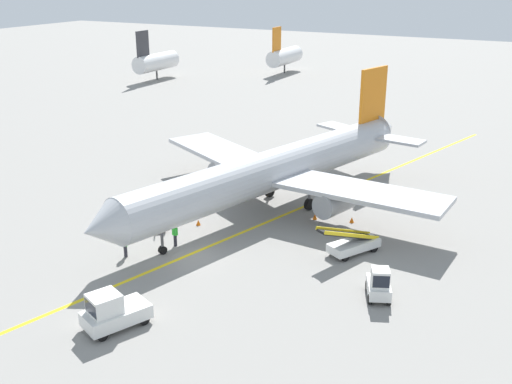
# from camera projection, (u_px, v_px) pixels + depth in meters

# --- Properties ---
(ground_plane) EXTENTS (300.00, 300.00, 0.00)m
(ground_plane) POSITION_uv_depth(u_px,v_px,m) (189.00, 256.00, 42.25)
(ground_plane) COLOR gray
(taxi_line_yellow) EXTENTS (21.84, 77.12, 0.01)m
(taxi_line_yellow) POSITION_uv_depth(u_px,v_px,m) (241.00, 233.00, 45.82)
(taxi_line_yellow) COLOR yellow
(taxi_line_yellow) RESTS_ON ground
(airliner) EXTENTS (27.83, 34.76, 10.10)m
(airliner) POSITION_uv_depth(u_px,v_px,m) (278.00, 169.00, 49.56)
(airliner) COLOR #B2B5BA
(airliner) RESTS_ON ground
(pushback_tug) EXTENTS (3.17, 4.06, 2.20)m
(pushback_tug) POSITION_uv_depth(u_px,v_px,m) (112.00, 312.00, 33.47)
(pushback_tug) COLOR silver
(pushback_tug) RESTS_ON ground
(baggage_tug_near_wing) EXTENTS (2.14, 2.72, 2.10)m
(baggage_tug_near_wing) POSITION_uv_depth(u_px,v_px,m) (379.00, 285.00, 36.46)
(baggage_tug_near_wing) COLOR silver
(baggage_tug_near_wing) RESTS_ON ground
(belt_loader_forward_hold) EXTENTS (3.50, 4.99, 2.59)m
(belt_loader_forward_hold) POSITION_uv_depth(u_px,v_px,m) (353.00, 243.00, 42.31)
(belt_loader_forward_hold) COLOR silver
(belt_loader_forward_hold) RESTS_ON ground
(baggage_cart_loaded) EXTENTS (2.85, 3.58, 0.94)m
(baggage_cart_loaded) POSITION_uv_depth(u_px,v_px,m) (157.00, 221.00, 46.92)
(baggage_cart_loaded) COLOR #A5A5A8
(baggage_cart_loaded) RESTS_ON ground
(ground_crew_marshaller) EXTENTS (0.36, 0.24, 1.70)m
(ground_crew_marshaller) POSITION_uv_depth(u_px,v_px,m) (175.00, 234.00, 43.41)
(ground_crew_marshaller) COLOR #26262D
(ground_crew_marshaller) RESTS_ON ground
(ground_crew_wing_walker) EXTENTS (0.36, 0.24, 1.70)m
(ground_crew_wing_walker) POSITION_uv_depth(u_px,v_px,m) (125.00, 245.00, 41.76)
(ground_crew_wing_walker) COLOR #26262D
(ground_crew_wing_walker) RESTS_ON ground
(safety_cone_nose_left) EXTENTS (0.36, 0.36, 0.44)m
(safety_cone_nose_left) POSITION_uv_depth(u_px,v_px,m) (315.00, 217.00, 48.30)
(safety_cone_nose_left) COLOR orange
(safety_cone_nose_left) RESTS_ON ground
(safety_cone_nose_right) EXTENTS (0.36, 0.36, 0.44)m
(safety_cone_nose_right) POSITION_uv_depth(u_px,v_px,m) (198.00, 222.00, 47.20)
(safety_cone_nose_right) COLOR orange
(safety_cone_nose_right) RESTS_ON ground
(safety_cone_wingtip_left) EXTENTS (0.36, 0.36, 0.44)m
(safety_cone_wingtip_left) POSITION_uv_depth(u_px,v_px,m) (352.00, 220.00, 47.69)
(safety_cone_wingtip_left) COLOR orange
(safety_cone_wingtip_left) RESTS_ON ground
(safety_cone_wingtip_right) EXTENTS (0.36, 0.36, 0.44)m
(safety_cone_wingtip_right) POSITION_uv_depth(u_px,v_px,m) (133.00, 210.00, 49.67)
(safety_cone_wingtip_right) COLOR orange
(safety_cone_wingtip_right) RESTS_ON ground
(distant_aircraft_far_left) EXTENTS (3.00, 10.10, 8.80)m
(distant_aircraft_far_left) POSITION_uv_depth(u_px,v_px,m) (156.00, 61.00, 107.89)
(distant_aircraft_far_left) COLOR silver
(distant_aircraft_far_left) RESTS_ON ground
(distant_aircraft_mid_left) EXTENTS (3.00, 10.10, 8.80)m
(distant_aircraft_mid_left) POSITION_uv_depth(u_px,v_px,m) (284.00, 56.00, 114.63)
(distant_aircraft_mid_left) COLOR silver
(distant_aircraft_mid_left) RESTS_ON ground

